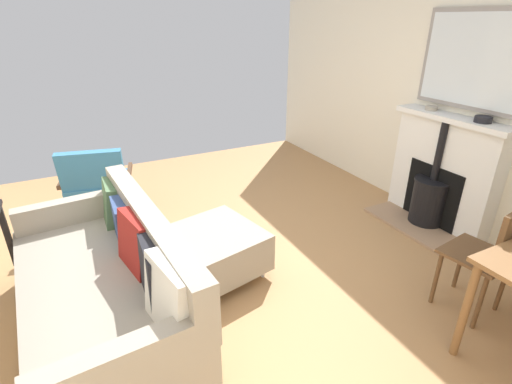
{
  "coord_description": "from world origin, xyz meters",
  "views": [
    {
      "loc": [
        0.87,
        2.64,
        1.98
      ],
      "look_at": [
        -0.38,
        0.17,
        0.7
      ],
      "focal_mm": 26.56,
      "sensor_mm": 36.0,
      "label": 1
    }
  ],
  "objects_px": {
    "mantel_bowl_near": "(431,108)",
    "sofa": "(109,283)",
    "fireplace": "(439,179)",
    "ottoman": "(216,249)",
    "dining_chair_near_fireplace": "(491,252)",
    "armchair_accent": "(96,179)",
    "mantel_bowl_far": "(483,119)"
  },
  "relations": [
    {
      "from": "fireplace",
      "to": "mantel_bowl_far",
      "type": "height_order",
      "value": "mantel_bowl_far"
    },
    {
      "from": "fireplace",
      "to": "dining_chair_near_fireplace",
      "type": "height_order",
      "value": "fireplace"
    },
    {
      "from": "armchair_accent",
      "to": "dining_chair_near_fireplace",
      "type": "height_order",
      "value": "dining_chair_near_fireplace"
    },
    {
      "from": "sofa",
      "to": "armchair_accent",
      "type": "distance_m",
      "value": 1.67
    },
    {
      "from": "ottoman",
      "to": "sofa",
      "type": "bearing_deg",
      "value": 15.07
    },
    {
      "from": "mantel_bowl_near",
      "to": "mantel_bowl_far",
      "type": "height_order",
      "value": "mantel_bowl_far"
    },
    {
      "from": "sofa",
      "to": "ottoman",
      "type": "bearing_deg",
      "value": -164.93
    },
    {
      "from": "fireplace",
      "to": "armchair_accent",
      "type": "relative_size",
      "value": 1.42
    },
    {
      "from": "fireplace",
      "to": "dining_chair_near_fireplace",
      "type": "bearing_deg",
      "value": 52.52
    },
    {
      "from": "mantel_bowl_near",
      "to": "armchair_accent",
      "type": "height_order",
      "value": "mantel_bowl_near"
    },
    {
      "from": "mantel_bowl_near",
      "to": "ottoman",
      "type": "distance_m",
      "value": 2.55
    },
    {
      "from": "sofa",
      "to": "armchair_accent",
      "type": "height_order",
      "value": "same"
    },
    {
      "from": "fireplace",
      "to": "dining_chair_near_fireplace",
      "type": "distance_m",
      "value": 1.39
    },
    {
      "from": "sofa",
      "to": "ottoman",
      "type": "distance_m",
      "value": 0.89
    },
    {
      "from": "dining_chair_near_fireplace",
      "to": "ottoman",
      "type": "bearing_deg",
      "value": -40.56
    },
    {
      "from": "fireplace",
      "to": "mantel_bowl_near",
      "type": "bearing_deg",
      "value": -94.19
    },
    {
      "from": "fireplace",
      "to": "ottoman",
      "type": "distance_m",
      "value": 2.38
    },
    {
      "from": "mantel_bowl_far",
      "to": "ottoman",
      "type": "relative_size",
      "value": 0.18
    },
    {
      "from": "sofa",
      "to": "ottoman",
      "type": "xyz_separation_m",
      "value": [
        -0.85,
        -0.23,
        -0.11
      ]
    },
    {
      "from": "ottoman",
      "to": "armchair_accent",
      "type": "height_order",
      "value": "armchair_accent"
    },
    {
      "from": "fireplace",
      "to": "mantel_bowl_near",
      "type": "height_order",
      "value": "mantel_bowl_near"
    },
    {
      "from": "mantel_bowl_near",
      "to": "armchair_accent",
      "type": "relative_size",
      "value": 0.14
    },
    {
      "from": "sofa",
      "to": "armchair_accent",
      "type": "bearing_deg",
      "value": -93.79
    },
    {
      "from": "fireplace",
      "to": "ottoman",
      "type": "relative_size",
      "value": 1.42
    },
    {
      "from": "fireplace",
      "to": "armchair_accent",
      "type": "xyz_separation_m",
      "value": [
        3.1,
        -1.62,
        -0.02
      ]
    },
    {
      "from": "sofa",
      "to": "ottoman",
      "type": "relative_size",
      "value": 2.34
    },
    {
      "from": "sofa",
      "to": "dining_chair_near_fireplace",
      "type": "distance_m",
      "value": 2.6
    },
    {
      "from": "fireplace",
      "to": "ottoman",
      "type": "bearing_deg",
      "value": -4.72
    },
    {
      "from": "mantel_bowl_near",
      "to": "sofa",
      "type": "relative_size",
      "value": 0.06
    },
    {
      "from": "sofa",
      "to": "dining_chair_near_fireplace",
      "type": "height_order",
      "value": "dining_chair_near_fireplace"
    },
    {
      "from": "mantel_bowl_near",
      "to": "mantel_bowl_far",
      "type": "distance_m",
      "value": 0.55
    },
    {
      "from": "armchair_accent",
      "to": "dining_chair_near_fireplace",
      "type": "relative_size",
      "value": 0.94
    }
  ]
}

